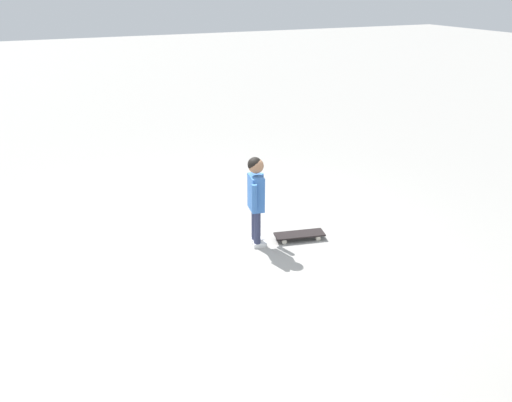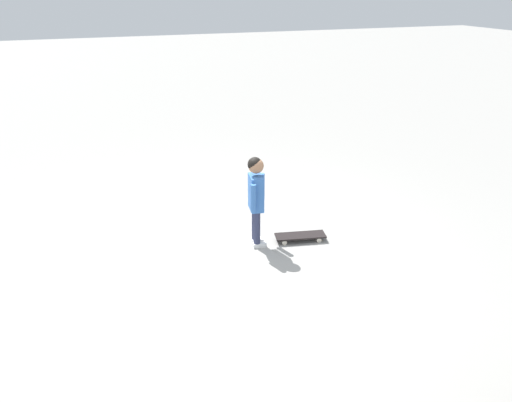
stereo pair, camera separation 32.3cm
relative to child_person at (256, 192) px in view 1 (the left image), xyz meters
The scene contains 3 objects.
ground_plane 0.82m from the child_person, 90.72° to the right, with size 50.00×50.00×0.00m, color gray.
child_person is the anchor object (origin of this frame).
skateboard 0.80m from the child_person, 80.89° to the left, with size 0.31×0.61×0.07m.
Camera 1 is at (4.75, -1.61, 2.80)m, focal length 35.67 mm.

